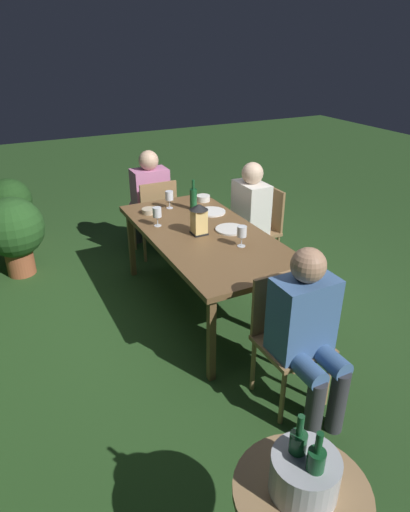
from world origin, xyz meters
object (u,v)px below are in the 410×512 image
(chair_side_left_b, at_px, (261,225))
(chair_head_near, at_px, (287,333))
(bowl_bread, at_px, (203,198))
(dining_table, at_px, (205,238))
(plate_b, at_px, (230,229))
(potted_plant_corner, at_px, (11,206))
(wine_glass_b, at_px, (169,196))
(person_in_blue, at_px, (308,329))
(green_bottle_on_table, at_px, (193,198))
(chair_head_far, at_px, (156,214))
(plate_a, at_px, (212,212))
(wine_glass_a, at_px, (157,213))
(lantern_centerpiece, at_px, (199,217))
(bowl_olives, at_px, (149,211))
(ice_bucket, at_px, (305,472))
(person_in_pink, at_px, (149,196))
(person_in_cream, at_px, (245,214))
(wine_glass_c, at_px, (242,232))
(potted_plant_by_hedge, at_px, (14,230))

(chair_side_left_b, bearing_deg, chair_head_near, 152.22)
(bowl_bread, bearing_deg, dining_table, 154.72)
(plate_b, xyz_separation_m, potted_plant_corner, (2.30, 1.59, -0.29))
(plate_b, bearing_deg, wine_glass_b, 19.39)
(person_in_blue, bearing_deg, plate_b, -9.28)
(dining_table, relative_size, green_bottle_on_table, 6.50)
(chair_head_far, height_order, plate_a, chair_head_far)
(person_in_blue, bearing_deg, bowl_bread, -9.21)
(chair_head_near, relative_size, wine_glass_b, 5.15)
(wine_glass_a, height_order, potted_plant_corner, wine_glass_a)
(dining_table, xyz_separation_m, lantern_centerpiece, (0.00, 0.06, 0.20))
(chair_head_near, xyz_separation_m, potted_plant_corner, (3.45, 1.37, -0.03))
(chair_head_far, xyz_separation_m, green_bottle_on_table, (-0.64, -0.15, 0.36))
(chair_head_near, bearing_deg, bowl_olives, 8.18)
(chair_side_left_b, bearing_deg, bowl_olives, 78.99)
(wine_glass_b, bearing_deg, plate_b, -160.61)
(chair_side_left_b, distance_m, green_bottle_on_table, 0.79)
(person_in_blue, height_order, wine_glass_b, person_in_blue)
(lantern_centerpiece, height_order, green_bottle_on_table, green_bottle_on_table)
(dining_table, xyz_separation_m, wine_glass_a, (0.32, 0.30, 0.17))
(chair_head_far, xyz_separation_m, lantern_centerpiece, (-1.19, 0.06, 0.39))
(chair_head_near, relative_size, wine_glass_a, 5.15)
(dining_table, height_order, wine_glass_b, wine_glass_b)
(dining_table, height_order, bowl_olives, bowl_olives)
(plate_b, bearing_deg, bowl_olives, 34.96)
(chair_side_left_b, xyz_separation_m, ice_bucket, (-2.66, 1.56, 0.29))
(dining_table, height_order, chair_side_left_b, chair_side_left_b)
(person_in_pink, distance_m, person_in_cream, 1.16)
(plate_b, bearing_deg, bowl_bread, -9.08)
(person_in_cream, xyz_separation_m, potted_plant_corner, (1.83, 2.03, -0.18))
(person_in_blue, relative_size, plate_b, 4.46)
(wine_glass_a, xyz_separation_m, wine_glass_c, (-0.69, -0.44, 0.00))
(chair_head_near, distance_m, potted_plant_corner, 3.71)
(lantern_centerpiece, bearing_deg, potted_plant_corner, 30.29)
(chair_head_far, bearing_deg, lantern_centerpiece, 177.30)
(wine_glass_a, relative_size, ice_bucket, 0.49)
(green_bottle_on_table, relative_size, potted_plant_corner, 0.37)
(wine_glass_a, bearing_deg, plate_a, -82.52)
(bowl_olives, bearing_deg, potted_plant_by_hedge, 56.16)
(wine_glass_a, bearing_deg, wine_glass_b, -36.00)
(green_bottle_on_table, xyz_separation_m, wine_glass_b, (0.13, 0.19, 0.01))
(chair_side_left_b, distance_m, ice_bucket, 3.10)
(green_bottle_on_table, bearing_deg, plate_a, -142.69)
(chair_head_far, bearing_deg, person_in_cream, -139.48)
(bowl_bread, bearing_deg, chair_head_far, 36.23)
(chair_side_left_b, distance_m, person_in_cream, 0.25)
(person_in_blue, bearing_deg, potted_plant_by_hedge, 26.85)
(chair_head_near, bearing_deg, ice_bucket, 145.94)
(person_in_blue, relative_size, bowl_olives, 8.57)
(lantern_centerpiece, relative_size, bowl_olives, 1.98)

